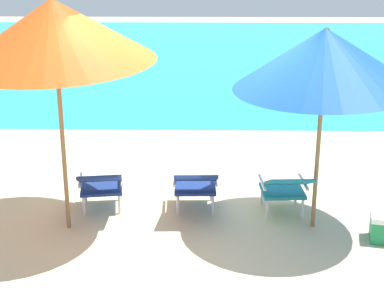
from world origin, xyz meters
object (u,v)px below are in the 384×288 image
(lounge_chair_left, at_px, (101,184))
(lounge_chair_right, at_px, (285,187))
(lounge_chair_center, at_px, (195,183))
(beach_umbrella_left, at_px, (54,30))
(beach_umbrella_right, at_px, (325,58))

(lounge_chair_left, distance_m, lounge_chair_right, 2.27)
(lounge_chair_center, xyz_separation_m, lounge_chair_right, (1.10, -0.10, 0.00))
(beach_umbrella_left, bearing_deg, beach_umbrella_right, 1.79)
(lounge_chair_left, relative_size, lounge_chair_right, 1.05)
(lounge_chair_right, bearing_deg, beach_umbrella_left, -172.79)
(lounge_chair_left, bearing_deg, lounge_chair_right, -1.55)
(lounge_chair_center, bearing_deg, lounge_chair_left, -178.08)
(lounge_chair_left, relative_size, beach_umbrella_left, 0.34)
(lounge_chair_left, xyz_separation_m, beach_umbrella_left, (-0.33, -0.39, 1.92))
(lounge_chair_center, relative_size, beach_umbrella_right, 0.31)
(lounge_chair_left, height_order, lounge_chair_right, same)
(lounge_chair_center, bearing_deg, beach_umbrella_left, -164.03)
(lounge_chair_left, distance_m, lounge_chair_center, 1.17)
(beach_umbrella_right, bearing_deg, beach_umbrella_left, -178.21)
(lounge_chair_center, height_order, lounge_chair_right, same)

